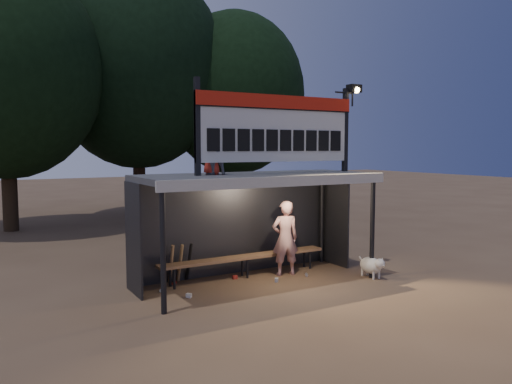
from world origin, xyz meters
The scene contains 13 objects.
ground centered at (0.00, 0.00, 0.00)m, with size 80.00×80.00×0.00m, color brown.
player centered at (0.87, 0.25, 0.84)m, with size 0.61×0.40×1.69m, color silver.
child_a centered at (-0.95, 0.15, 2.86)m, with size 0.53×0.41×1.08m, color slate.
child_b centered at (-0.97, 0.17, 2.77)m, with size 0.44×0.29×0.90m, color #B0281B.
dugout_shelter centered at (0.00, 0.24, 1.85)m, with size 5.10×2.08×2.32m.
scoreboard_assembly centered at (0.56, -0.01, 3.32)m, with size 4.10×0.27×1.99m.
bench centered at (0.00, 0.55, 0.43)m, with size 4.00×0.35×0.48m.
tree_left centered at (-4.00, 10.00, 5.51)m, with size 6.46×6.46×9.27m.
tree_mid centered at (1.00, 11.50, 6.17)m, with size 7.22×7.22×10.36m.
tree_right centered at (5.00, 10.50, 5.19)m, with size 6.08×6.08×8.72m.
dog centered at (2.39, -0.92, 0.28)m, with size 0.36×0.81×0.49m.
bats centered at (-1.42, 0.82, 0.43)m, with size 0.48×0.33×0.84m.
litter centered at (-0.65, 0.18, 0.04)m, with size 3.33×1.11×0.08m.
Camera 1 is at (-5.25, -8.97, 2.87)m, focal length 35.00 mm.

